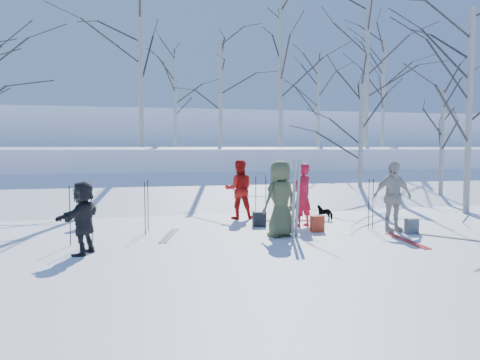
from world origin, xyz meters
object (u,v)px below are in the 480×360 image
object	(u,v)px
skier_olive_center	(280,199)
skier_cream_east	(393,196)
dog	(325,213)
backpack_red	(317,224)
backpack_grey	(412,226)
skier_redor_behind	(239,189)
skier_grey_west	(83,218)
skier_red_north	(302,195)
skier_red_seated	(86,209)
backpack_dark	(259,219)

from	to	relation	value
skier_olive_center	skier_cream_east	world-z (taller)	skier_olive_center
dog	backpack_red	size ratio (longest dim) A/B	1.28
skier_olive_center	backpack_red	size ratio (longest dim) A/B	4.46
backpack_grey	backpack_red	bearing A→B (deg)	160.36
skier_redor_behind	skier_grey_west	distance (m)	5.75
skier_redor_behind	skier_cream_east	size ratio (longest dim) A/B	0.99
skier_red_north	dog	xyz separation A→B (m)	(1.07, 0.89, -0.65)
dog	skier_cream_east	bearing A→B (deg)	68.42
skier_redor_behind	skier_cream_east	bearing A→B (deg)	144.14
skier_red_seated	skier_cream_east	bearing A→B (deg)	-87.61
skier_red_seated	backpack_red	bearing A→B (deg)	-89.78
skier_redor_behind	skier_red_seated	xyz separation A→B (m)	(-4.46, -0.39, -0.43)
backpack_dark	skier_red_seated	bearing A→B (deg)	166.47
skier_red_north	skier_cream_east	world-z (taller)	skier_cream_east
skier_olive_center	skier_red_north	xyz separation A→B (m)	(1.05, 1.25, -0.06)
skier_grey_west	dog	size ratio (longest dim) A/B	2.80
skier_olive_center	skier_grey_west	xyz separation A→B (m)	(-4.53, -0.87, -0.18)
skier_olive_center	skier_grey_west	distance (m)	4.61
skier_redor_behind	backpack_grey	distance (m)	5.11
skier_redor_behind	skier_red_seated	bearing A→B (deg)	11.44
backpack_red	backpack_dark	distance (m)	1.69
skier_red_seated	dog	xyz separation A→B (m)	(6.90, -0.51, -0.25)
skier_redor_behind	backpack_grey	size ratio (longest dim) A/B	4.77
skier_olive_center	skier_red_seated	size ratio (longest dim) A/B	1.95
skier_red_north	backpack_dark	world-z (taller)	skier_red_north
backpack_red	backpack_dark	bearing A→B (deg)	137.17
skier_olive_center	backpack_red	bearing A→B (deg)	177.51
skier_red_seated	dog	size ratio (longest dim) A/B	1.78
backpack_red	skier_redor_behind	bearing A→B (deg)	118.63
skier_olive_center	dog	xyz separation A→B (m)	(2.13, 2.15, -0.71)
skier_cream_east	backpack_dark	size ratio (longest dim) A/B	4.60
skier_olive_center	dog	distance (m)	3.10
skier_red_north	backpack_red	bearing A→B (deg)	69.58
skier_red_seated	skier_olive_center	bearing A→B (deg)	-97.83
skier_red_seated	backpack_red	xyz separation A→B (m)	(5.91, -2.27, -0.27)
skier_redor_behind	backpack_dark	xyz separation A→B (m)	(0.22, -1.52, -0.71)
backpack_grey	skier_red_north	bearing A→B (deg)	144.25
skier_redor_behind	backpack_red	bearing A→B (deg)	125.03
skier_grey_west	backpack_dark	distance (m)	5.06
skier_red_north	backpack_red	world-z (taller)	skier_red_north
dog	backpack_grey	world-z (taller)	dog
skier_grey_west	backpack_dark	bearing A→B (deg)	143.29
skier_red_north	skier_red_seated	size ratio (longest dim) A/B	1.82
skier_grey_west	backpack_grey	distance (m)	7.93
skier_red_north	skier_redor_behind	size ratio (longest dim) A/B	0.97
skier_redor_behind	backpack_dark	world-z (taller)	skier_redor_behind
skier_grey_west	dog	bearing A→B (deg)	139.21
dog	backpack_red	bearing A→B (deg)	15.85
skier_grey_west	backpack_grey	bearing A→B (deg)	118.14
skier_red_north	backpack_grey	bearing A→B (deg)	118.47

